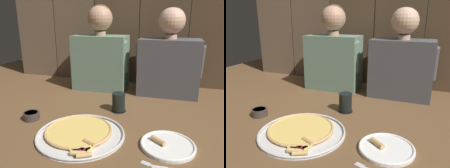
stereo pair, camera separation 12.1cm
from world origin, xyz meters
The scene contains 7 objects.
ground_plane centered at (0.00, 0.00, 0.00)m, with size 3.20×3.20×0.00m, color brown.
pizza_tray centered at (-0.11, -0.16, 0.01)m, with size 0.41×0.41×0.03m.
dinner_plate centered at (0.28, -0.15, 0.01)m, with size 0.23×0.23×0.03m.
drinking_glass centered at (-0.01, 0.16, 0.05)m, with size 0.09×0.09×0.11m.
dipping_bowl centered at (-0.43, -0.08, 0.02)m, with size 0.09×0.09×0.04m.
diner_left centered at (-0.25, 0.54, 0.27)m, with size 0.43×0.21×0.61m.
diner_right centered at (0.25, 0.54, 0.26)m, with size 0.44×0.22×0.60m.
Camera 2 is at (0.40, -0.97, 0.54)m, focal length 35.84 mm.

